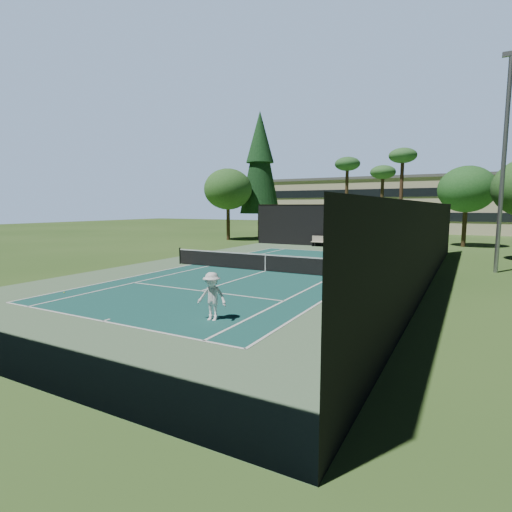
{
  "coord_description": "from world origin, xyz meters",
  "views": [
    {
      "loc": [
        10.64,
        -20.81,
        3.81
      ],
      "look_at": [
        1.0,
        -3.0,
        1.3
      ],
      "focal_mm": 28.0,
      "sensor_mm": 36.0,
      "label": 1
    }
  ],
  "objects": [
    {
      "name": "tennis_net",
      "position": [
        0.0,
        0.0,
        0.56
      ],
      "size": [
        12.9,
        0.1,
        1.1
      ],
      "color": "black",
      "rests_on": "ground"
    },
    {
      "name": "light_pole",
      "position": [
        12.0,
        6.0,
        6.46
      ],
      "size": [
        0.9,
        0.25,
        12.22
      ],
      "color": "gray",
      "rests_on": "ground"
    },
    {
      "name": "pine_tree",
      "position": [
        -12.0,
        22.0,
        9.55
      ],
      "size": [
        4.8,
        4.8,
        15.0
      ],
      "color": "#48341E",
      "rests_on": "ground"
    },
    {
      "name": "campus_building",
      "position": [
        0.0,
        45.98,
        4.21
      ],
      "size": [
        40.5,
        12.5,
        8.3
      ],
      "color": "beige",
      "rests_on": "ground"
    },
    {
      "name": "decid_tree_a",
      "position": [
        10.0,
        22.0,
        5.42
      ],
      "size": [
        5.12,
        5.12,
        7.62
      ],
      "color": "#3F2F1B",
      "rests_on": "ground"
    },
    {
      "name": "player",
      "position": [
        3.12,
        -10.01,
        0.82
      ],
      "size": [
        1.12,
        0.73,
        1.64
      ],
      "primitive_type": "imported",
      "rotation": [
        0.0,
        0.0,
        0.12
      ],
      "color": "white",
      "rests_on": "ground"
    },
    {
      "name": "apron_slab",
      "position": [
        0.0,
        0.0,
        0.01
      ],
      "size": [
        18.0,
        32.0,
        0.01
      ],
      "primitive_type": "cube",
      "color": "#5B7E58",
      "rests_on": "ground"
    },
    {
      "name": "trash_bin",
      "position": [
        -0.18,
        15.49,
        0.48
      ],
      "size": [
        0.56,
        0.56,
        0.95
      ],
      "color": "black",
      "rests_on": "ground"
    },
    {
      "name": "park_bench",
      "position": [
        -2.16,
        15.58,
        0.55
      ],
      "size": [
        1.5,
        0.45,
        1.02
      ],
      "color": "beige",
      "rests_on": "ground"
    },
    {
      "name": "fence",
      "position": [
        0.0,
        0.06,
        2.01
      ],
      "size": [
        18.04,
        32.05,
        4.03
      ],
      "color": "black",
      "rests_on": "ground"
    },
    {
      "name": "palm_c",
      "position": [
        4.0,
        23.0,
        8.6
      ],
      "size": [
        2.8,
        2.8,
        9.77
      ],
      "color": "#49301F",
      "rests_on": "ground"
    },
    {
      "name": "tennis_ball_c",
      "position": [
        1.09,
        2.44,
        0.03
      ],
      "size": [
        0.07,
        0.07,
        0.07
      ],
      "primitive_type": "sphere",
      "color": "#C4DB31",
      "rests_on": "ground"
    },
    {
      "name": "palm_b",
      "position": [
        1.5,
        26.0,
        7.36
      ],
      "size": [
        2.8,
        2.8,
        8.42
      ],
      "color": "#42311C",
      "rests_on": "ground"
    },
    {
      "name": "tennis_ball_b",
      "position": [
        -4.26,
        0.67,
        0.03
      ],
      "size": [
        0.07,
        0.07,
        0.07
      ],
      "primitive_type": "sphere",
      "color": "#C0E233",
      "rests_on": "ground"
    },
    {
      "name": "palm_a",
      "position": [
        -2.0,
        24.0,
        8.19
      ],
      "size": [
        2.8,
        2.8,
        9.32
      ],
      "color": "#4A351F",
      "rests_on": "ground"
    },
    {
      "name": "tennis_ball_d",
      "position": [
        -6.88,
        5.58,
        0.03
      ],
      "size": [
        0.07,
        0.07,
        0.07
      ],
      "primitive_type": "sphere",
      "color": "yellow",
      "rests_on": "ground"
    },
    {
      "name": "ground",
      "position": [
        0.0,
        0.0,
        0.0
      ],
      "size": [
        160.0,
        160.0,
        0.0
      ],
      "primitive_type": "plane",
      "color": "#355921",
      "rests_on": "ground"
    },
    {
      "name": "decid_tree_c",
      "position": [
        -14.0,
        18.0,
        5.76
      ],
      "size": [
        5.44,
        5.44,
        8.09
      ],
      "color": "#4B3720",
      "rests_on": "ground"
    },
    {
      "name": "court_lines",
      "position": [
        0.0,
        0.0,
        0.02
      ],
      "size": [
        11.07,
        23.87,
        0.01
      ],
      "color": "white",
      "rests_on": "ground"
    },
    {
      "name": "court_surface",
      "position": [
        0.0,
        0.0,
        0.01
      ],
      "size": [
        10.97,
        23.77,
        0.01
      ],
      "primitive_type": "cube",
      "color": "#1A554E",
      "rests_on": "ground"
    },
    {
      "name": "tennis_ball_a",
      "position": [
        -5.07,
        -9.63,
        0.03
      ],
      "size": [
        0.06,
        0.06,
        0.06
      ],
      "primitive_type": "sphere",
      "color": "#D1F337",
      "rests_on": "ground"
    }
  ]
}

